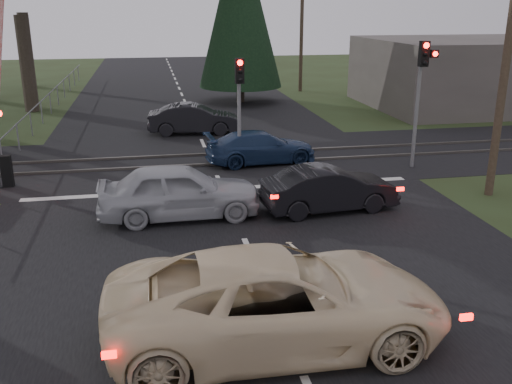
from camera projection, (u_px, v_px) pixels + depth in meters
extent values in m
plane|color=#293217|center=(275.00, 311.00, 11.59)|extent=(120.00, 120.00, 0.00)
cube|color=black|center=(216.00, 174.00, 20.92)|extent=(14.00, 100.00, 0.01)
cube|color=black|center=(210.00, 160.00, 22.79)|extent=(120.00, 8.00, 0.01)
cube|color=silver|center=(223.00, 189.00, 19.24)|extent=(13.00, 0.35, 0.00)
cube|color=#59544C|center=(212.00, 164.00, 22.03)|extent=(120.00, 0.12, 0.10)
cube|color=#59544C|center=(208.00, 154.00, 23.52)|extent=(120.00, 0.12, 0.10)
cube|color=black|center=(7.00, 171.00, 19.31)|extent=(0.35, 0.25, 1.10)
cylinder|color=slate|center=(416.00, 118.00, 21.28)|extent=(0.14, 0.14, 3.80)
cube|color=black|center=(424.00, 54.00, 20.37)|extent=(0.32, 0.24, 0.90)
sphere|color=#FF0C07|center=(426.00, 45.00, 20.16)|extent=(0.20, 0.20, 0.20)
sphere|color=black|center=(426.00, 54.00, 20.25)|extent=(0.18, 0.18, 0.18)
sphere|color=black|center=(425.00, 63.00, 20.35)|extent=(0.18, 0.18, 0.18)
cube|color=black|center=(434.00, 54.00, 20.44)|extent=(0.28, 0.22, 0.28)
sphere|color=#FF0C07|center=(435.00, 54.00, 20.33)|extent=(0.18, 0.18, 0.18)
cylinder|color=slate|center=(239.00, 126.00, 21.35)|extent=(0.14, 0.14, 3.20)
cube|color=black|center=(240.00, 71.00, 20.54)|extent=(0.32, 0.24, 0.90)
sphere|color=#FF0C07|center=(240.00, 63.00, 20.32)|extent=(0.20, 0.20, 0.20)
sphere|color=black|center=(240.00, 71.00, 20.42)|extent=(0.18, 0.18, 0.18)
sphere|color=black|center=(240.00, 80.00, 20.51)|extent=(0.18, 0.18, 0.18)
cylinder|color=#4C3D2D|center=(507.00, 54.00, 17.28)|extent=(0.26, 0.26, 9.00)
cylinder|color=#4C3D2D|center=(302.00, 26.00, 39.68)|extent=(0.26, 0.26, 9.00)
cylinder|color=#4C3D2D|center=(243.00, 18.00, 63.02)|extent=(0.26, 0.26, 9.00)
cylinder|color=#473D33|center=(27.00, 64.00, 32.50)|extent=(0.80, 0.80, 5.40)
cylinder|color=#473D33|center=(27.00, 50.00, 42.41)|extent=(0.80, 0.80, 5.40)
cylinder|color=#473D33|center=(240.00, 86.00, 36.16)|extent=(0.50, 0.50, 2.00)
cone|color=black|center=(240.00, 3.00, 34.60)|extent=(5.20, 5.20, 10.00)
cube|color=#59514C|center=(486.00, 73.00, 34.67)|extent=(14.00, 10.00, 4.00)
imported|color=beige|center=(278.00, 299.00, 10.28)|extent=(6.22, 2.92, 1.72)
imported|color=black|center=(329.00, 189.00, 17.05)|extent=(4.19, 1.83, 1.34)
imported|color=#A7AAAF|center=(179.00, 191.00, 16.46)|extent=(4.68, 1.93, 1.59)
imported|color=navy|center=(261.00, 147.00, 22.24)|extent=(4.47, 2.16, 1.25)
imported|color=black|center=(194.00, 119.00, 27.31)|extent=(4.45, 1.90, 1.43)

